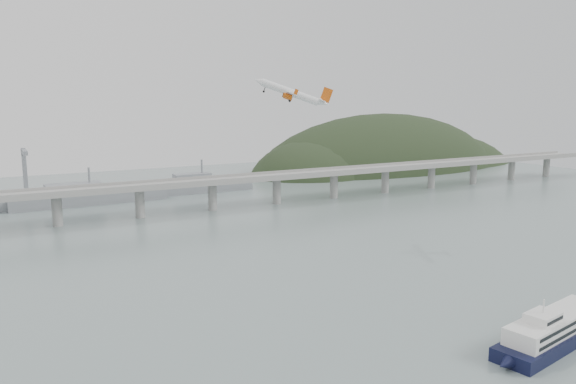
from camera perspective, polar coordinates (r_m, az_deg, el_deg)
ground at (r=211.84m, az=7.33°, el=-11.86°), size 900.00×900.00×0.00m
bridge at (r=381.67m, az=-10.67°, el=0.46°), size 800.00×22.00×23.90m
headland at (r=641.66m, az=10.51°, el=0.79°), size 365.00×155.00×156.00m
ferry at (r=201.27m, az=25.47°, el=-12.55°), size 88.43×26.94×16.77m
airliner at (r=273.81m, az=0.43°, el=10.01°), size 34.25×32.97×15.62m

